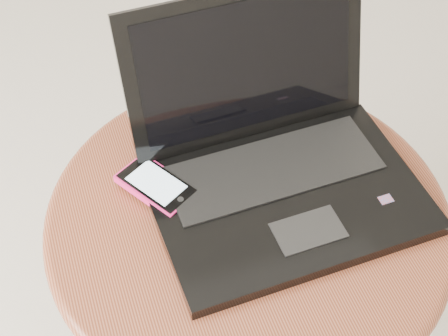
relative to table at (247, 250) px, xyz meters
name	(u,v)px	position (x,y,z in m)	size (l,w,h in m)	color
table	(247,250)	(0.00, 0.00, 0.00)	(0.62, 0.62, 0.49)	brown
laptop	(275,159)	(0.06, 0.04, 0.15)	(0.40, 0.36, 0.25)	black
phone_black	(171,187)	(-0.10, 0.08, 0.11)	(0.13, 0.13, 0.01)	black
phone_pink	(156,186)	(-0.12, 0.08, 0.12)	(0.12, 0.14, 0.01)	#F22176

